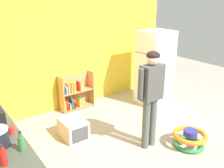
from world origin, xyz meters
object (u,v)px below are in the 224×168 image
standing_person (151,91)px  pet_carrier (73,128)px  red_cup (11,130)px  green_glass_bottle (21,143)px  ketchup_bottle (3,157)px  refrigerator (154,68)px  bookshelf (74,94)px  baby_walker (189,138)px

standing_person → pet_carrier: 1.65m
pet_carrier → red_cup: (-1.23, -0.77, 0.77)m
pet_carrier → green_glass_bottle: green_glass_bottle is taller
ketchup_bottle → red_cup: size_ratio=2.59×
refrigerator → green_glass_bottle: refrigerator is taller
refrigerator → green_glass_bottle: (-3.62, -1.51, 0.11)m
bookshelf → green_glass_bottle: size_ratio=3.46×
pet_carrier → ketchup_bottle: bearing=-136.8°
ketchup_bottle → baby_walker: bearing=-2.1°
refrigerator → pet_carrier: (-2.39, -0.29, -0.71)m
refrigerator → ketchup_bottle: (-3.85, -1.67, 0.11)m
green_glass_bottle → red_cup: size_ratio=2.59×
refrigerator → pet_carrier: bearing=-173.0°
bookshelf → pet_carrier: (-0.62, -1.12, -0.18)m
green_glass_bottle → bookshelf: bearing=51.6°
standing_person → green_glass_bottle: (-2.19, -0.18, -0.05)m
pet_carrier → green_glass_bottle: bearing=-135.3°
ketchup_bottle → bookshelf: bearing=50.1°
red_cup → baby_walker: bearing=-14.4°
baby_walker → red_cup: bearing=165.6°
pet_carrier → standing_person: bearing=-47.5°
pet_carrier → green_glass_bottle: (-1.23, -1.22, 0.82)m
baby_walker → ketchup_bottle: ketchup_bottle is taller
baby_walker → standing_person: bearing=142.6°
refrigerator → baby_walker: bearing=-115.8°
standing_person → red_cup: bearing=173.0°
bookshelf → ketchup_bottle: size_ratio=3.46×
baby_walker → green_glass_bottle: (-2.76, 0.26, 0.84)m
bookshelf → red_cup: bearing=-134.5°
bookshelf → standing_person: size_ratio=0.49×
pet_carrier → refrigerator: bearing=7.0°
pet_carrier → red_cup: red_cup is taller
refrigerator → pet_carrier: refrigerator is taller
refrigerator → pet_carrier: size_ratio=3.22×
baby_walker → green_glass_bottle: 2.90m
red_cup → bookshelf: bearing=45.5°
refrigerator → green_glass_bottle: bearing=-157.3°
red_cup → standing_person: bearing=-7.0°
green_glass_bottle → pet_carrier: bearing=44.7°
standing_person → red_cup: standing_person is taller
green_glass_bottle → red_cup: 0.45m
refrigerator → red_cup: (-3.62, -1.06, 0.06)m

